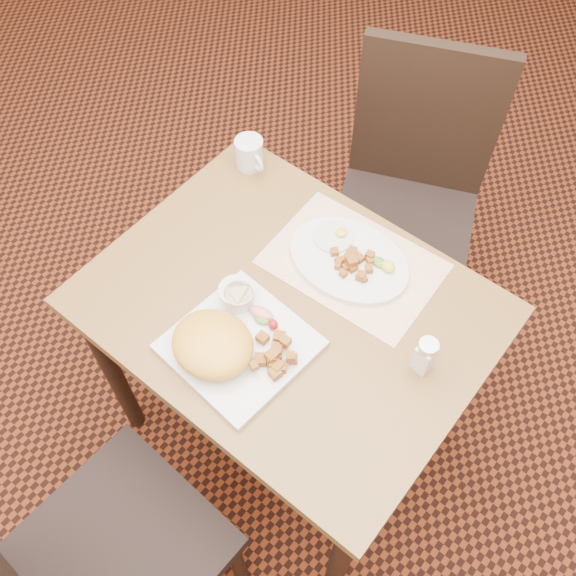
# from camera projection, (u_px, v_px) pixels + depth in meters

# --- Properties ---
(ground) EXTENTS (8.00, 8.00, 0.00)m
(ground) POSITION_uv_depth(u_px,v_px,m) (289.00, 425.00, 2.11)
(ground) COLOR black
(ground) RESTS_ON ground
(table) EXTENTS (0.90, 0.70, 0.75)m
(table) POSITION_uv_depth(u_px,v_px,m) (289.00, 327.00, 1.57)
(table) COLOR brown
(table) RESTS_ON ground
(chair_near) EXTENTS (0.44, 0.45, 0.97)m
(chair_near) POSITION_uv_depth(u_px,v_px,m) (79.00, 574.00, 1.36)
(chair_near) COLOR black
(chair_near) RESTS_ON ground
(chair_far) EXTENTS (0.55, 0.56, 0.97)m
(chair_far) POSITION_uv_depth(u_px,v_px,m) (410.00, 188.00, 1.96)
(chair_far) COLOR black
(chair_far) RESTS_ON ground
(placemat) EXTENTS (0.41, 0.30, 0.00)m
(placemat) POSITION_uv_depth(u_px,v_px,m) (353.00, 264.00, 1.54)
(placemat) COLOR white
(placemat) RESTS_ON table
(plate_square) EXTENTS (0.30, 0.30, 0.02)m
(plate_square) POSITION_uv_depth(u_px,v_px,m) (240.00, 345.00, 1.41)
(plate_square) COLOR silver
(plate_square) RESTS_ON table
(plate_oval) EXTENTS (0.31, 0.24, 0.02)m
(plate_oval) POSITION_uv_depth(u_px,v_px,m) (349.00, 260.00, 1.54)
(plate_oval) COLOR silver
(plate_oval) RESTS_ON placemat
(hollandaise_mound) EXTENTS (0.19, 0.17, 0.07)m
(hollandaise_mound) POSITION_uv_depth(u_px,v_px,m) (212.00, 344.00, 1.37)
(hollandaise_mound) COLOR gold
(hollandaise_mound) RESTS_ON plate_square
(ramekin) EXTENTS (0.09, 0.08, 0.04)m
(ramekin) POSITION_uv_depth(u_px,v_px,m) (237.00, 294.00, 1.45)
(ramekin) COLOR silver
(ramekin) RESTS_ON plate_square
(garnish_sq) EXTENTS (0.09, 0.05, 0.03)m
(garnish_sq) POSITION_uv_depth(u_px,v_px,m) (264.00, 317.00, 1.43)
(garnish_sq) COLOR #387223
(garnish_sq) RESTS_ON plate_square
(fried_egg) EXTENTS (0.10, 0.10, 0.02)m
(fried_egg) POSITION_uv_depth(u_px,v_px,m) (334.00, 236.00, 1.56)
(fried_egg) COLOR white
(fried_egg) RESTS_ON plate_oval
(garnish_ov) EXTENTS (0.07, 0.04, 0.02)m
(garnish_ov) POSITION_uv_depth(u_px,v_px,m) (385.00, 265.00, 1.51)
(garnish_ov) COLOR #387223
(garnish_ov) RESTS_ON plate_oval
(salt_shaker) EXTENTS (0.05, 0.05, 0.10)m
(salt_shaker) POSITION_uv_depth(u_px,v_px,m) (425.00, 355.00, 1.35)
(salt_shaker) COLOR white
(salt_shaker) RESTS_ON table
(coffee_mug) EXTENTS (0.11, 0.08, 0.09)m
(coffee_mug) POSITION_uv_depth(u_px,v_px,m) (250.00, 154.00, 1.69)
(coffee_mug) COLOR silver
(coffee_mug) RESTS_ON table
(home_fries_sq) EXTENTS (0.11, 0.12, 0.04)m
(home_fries_sq) POSITION_uv_depth(u_px,v_px,m) (275.00, 356.00, 1.37)
(home_fries_sq) COLOR #A65B1A
(home_fries_sq) RESTS_ON plate_square
(home_fries_ov) EXTENTS (0.12, 0.10, 0.03)m
(home_fries_ov) POSITION_uv_depth(u_px,v_px,m) (353.00, 262.00, 1.51)
(home_fries_ov) COLOR #A65B1A
(home_fries_ov) RESTS_ON plate_oval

